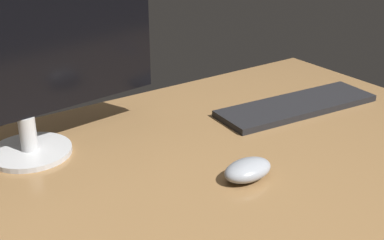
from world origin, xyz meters
TOP-DOWN VIEW (x-y plane):
  - desk at (0.00, 0.00)cm, footprint 140.00×84.00cm
  - monitor at (-25.75, 23.78)cm, footprint 62.57×17.26cm
  - keyboard at (38.62, 9.48)cm, footprint 44.12×16.54cm
  - computer_mouse at (5.15, -10.30)cm, footprint 10.83×7.09cm

SIDE VIEW (x-z plane):
  - desk at x=0.00cm, z-range 0.00..2.00cm
  - keyboard at x=38.62cm, z-range 2.00..3.61cm
  - computer_mouse at x=5.15cm, z-range 2.00..5.83cm
  - monitor at x=-25.75cm, z-range 4.24..49.11cm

